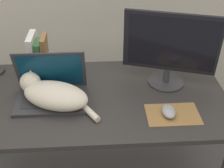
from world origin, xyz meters
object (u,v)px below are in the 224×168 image
Objects in this scene: laptop at (51,91)px; webcam at (72,63)px; external_monitor at (170,48)px; book_row at (38,55)px; computer_mouse at (169,111)px; cat at (52,94)px.

laptop is 5.44× the size of webcam.
book_row is at bearing 168.02° from external_monitor.
webcam reaches higher than computer_mouse.
laptop is 0.87× the size of cat.
computer_mouse is 1.52× the size of webcam.
laptop is at bearing -107.61° from webcam.
cat is at bearing -166.14° from external_monitor.
cat is at bearing 168.13° from computer_mouse.
external_monitor is 0.61m from webcam.
computer_mouse is 0.83m from book_row.
book_row is 3.65× the size of webcam.
book_row is (-0.70, 0.44, 0.10)m from computer_mouse.
laptop is 1.49× the size of book_row.
external_monitor is 0.35m from computer_mouse.
laptop is 0.05m from cat.
webcam is at bearing 76.67° from cat.
external_monitor is at bearing 9.69° from laptop.
laptop is 3.58× the size of computer_mouse.
cat is 0.67m from external_monitor.
computer_mouse is at bearing -99.59° from external_monitor.
computer_mouse is at bearing -32.00° from book_row.
external_monitor is at bearing -11.98° from book_row.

